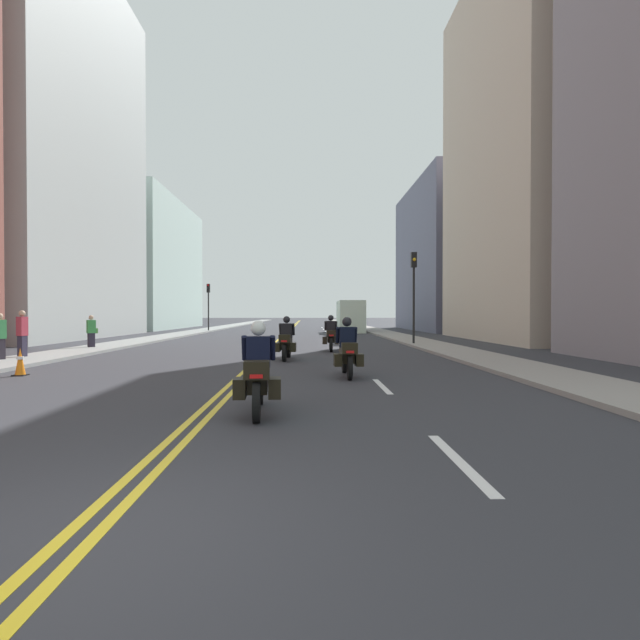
{
  "coord_description": "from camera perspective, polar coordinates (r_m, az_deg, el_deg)",
  "views": [
    {
      "loc": [
        1.74,
        -3.79,
        1.71
      ],
      "look_at": [
        2.16,
        12.69,
        1.49
      ],
      "focal_mm": 28.51,
      "sensor_mm": 36.0,
      "label": 1
    }
  ],
  "objects": [
    {
      "name": "building_right_2",
      "position": [
        53.48,
        14.88,
        6.75
      ],
      "size": [
        8.68,
        19.02,
        14.6
      ],
      "color": "slate",
      "rests_on": "ground"
    },
    {
      "name": "motorcycle_2",
      "position": [
        18.61,
        -3.8,
        -2.51
      ],
      "size": [
        0.78,
        2.24,
        1.6
      ],
      "rotation": [
        0.0,
        0.0,
        -0.06
      ],
      "color": "black",
      "rests_on": "ground"
    },
    {
      "name": "motorcycle_3",
      "position": [
        22.84,
        1.23,
        -1.86
      ],
      "size": [
        0.77,
        2.24,
        1.63
      ],
      "rotation": [
        0.0,
        0.0,
        -0.03
      ],
      "color": "black",
      "rests_on": "ground"
    },
    {
      "name": "motorcycle_0",
      "position": [
        8.68,
        -6.96,
        -6.24
      ],
      "size": [
        0.78,
        2.24,
        1.58
      ],
      "rotation": [
        0.0,
        0.0,
        0.06
      ],
      "color": "black",
      "rests_on": "ground"
    },
    {
      "name": "traffic_cone_0",
      "position": [
        16.15,
        -30.61,
        -4.05
      ],
      "size": [
        0.33,
        0.33,
        0.77
      ],
      "color": "black",
      "rests_on": "ground"
    },
    {
      "name": "traffic_light_far",
      "position": [
        47.99,
        -12.42,
        2.39
      ],
      "size": [
        0.28,
        0.38,
        4.41
      ],
      "color": "black",
      "rests_on": "ground"
    },
    {
      "name": "sidewalk_right",
      "position": [
        52.22,
        5.61,
        -1.04
      ],
      "size": [
        2.34,
        144.0,
        0.12
      ],
      "primitive_type": "cube",
      "color": "gray",
      "rests_on": "ground"
    },
    {
      "name": "centreline_yellow_outer",
      "position": [
        51.85,
        -3.24,
        -1.11
      ],
      "size": [
        0.12,
        132.0,
        0.01
      ],
      "primitive_type": "cube",
      "color": "yellow",
      "rests_on": "ground"
    },
    {
      "name": "pedestrian_1",
      "position": [
        26.17,
        -24.28,
        -1.21
      ],
      "size": [
        0.45,
        0.45,
        1.62
      ],
      "rotation": [
        0.0,
        0.0,
        0.79
      ],
      "color": "#272432",
      "rests_on": "ground"
    },
    {
      "name": "pedestrian_0",
      "position": [
        21.51,
        -30.44,
        -1.39
      ],
      "size": [
        0.27,
        0.39,
        1.81
      ],
      "rotation": [
        0.0,
        0.0,
        1.43
      ],
      "color": "#272335",
      "rests_on": "ground"
    },
    {
      "name": "ground_plane",
      "position": [
        51.85,
        -3.37,
        -1.11
      ],
      "size": [
        264.0,
        264.0,
        0.0
      ],
      "primitive_type": "plane",
      "color": "#303136"
    },
    {
      "name": "motorcycle_1",
      "position": [
        13.64,
        3.08,
        -3.64
      ],
      "size": [
        0.77,
        2.18,
        1.61
      ],
      "rotation": [
        0.0,
        0.0,
        0.02
      ],
      "color": "black",
      "rests_on": "ground"
    },
    {
      "name": "building_left_2",
      "position": [
        60.98,
        -19.78,
        5.8
      ],
      "size": [
        10.0,
        21.88,
        14.19
      ],
      "color": "#A6BEB6",
      "rests_on": "ground"
    },
    {
      "name": "building_left_1",
      "position": [
        41.24,
        -28.3,
        16.67
      ],
      "size": [
        7.53,
        18.94,
        26.12
      ],
      "color": "#A6ABA9",
      "rests_on": "ground"
    },
    {
      "name": "lane_dashes_white",
      "position": [
        32.88,
        1.61,
        -2.2
      ],
      "size": [
        0.14,
        56.4,
        0.01
      ],
      "color": "silver",
      "rests_on": "ground"
    },
    {
      "name": "building_right_1",
      "position": [
        36.33,
        23.4,
        16.85
      ],
      "size": [
        8.05,
        15.61,
        23.62
      ],
      "color": "beige",
      "rests_on": "ground"
    },
    {
      "name": "traffic_light_near",
      "position": [
        27.36,
        10.48,
        4.28
      ],
      "size": [
        0.28,
        0.38,
        4.93
      ],
      "color": "black",
      "rests_on": "ground"
    },
    {
      "name": "parked_truck",
      "position": [
        45.63,
        3.38,
        0.23
      ],
      "size": [
        2.2,
        6.5,
        2.8
      ],
      "color": "silver",
      "rests_on": "ground"
    },
    {
      "name": "sidewalk_left",
      "position": [
        52.76,
        -12.26,
        -1.03
      ],
      "size": [
        2.34,
        144.0,
        0.12
      ],
      "primitive_type": "cube",
      "color": "gray",
      "rests_on": "ground"
    },
    {
      "name": "centreline_yellow_inner",
      "position": [
        51.86,
        -3.51,
        -1.11
      ],
      "size": [
        0.12,
        132.0,
        0.01
      ],
      "primitive_type": "cube",
      "color": "yellow",
      "rests_on": "ground"
    }
  ]
}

